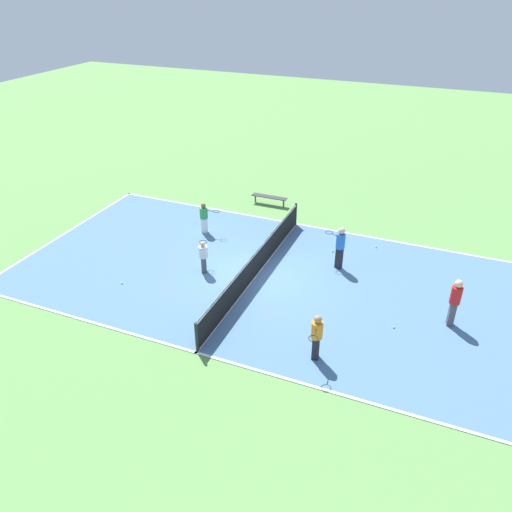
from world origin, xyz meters
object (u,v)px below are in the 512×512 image
(player_near_white, at_px, (203,255))
(tennis_ball_far_baseline, at_px, (122,283))
(player_near_blue, at_px, (340,245))
(tennis_net, at_px, (256,263))
(bench, at_px, (269,197))
(tennis_ball_midcourt, at_px, (376,247))
(player_coach_red, at_px, (455,299))
(player_far_green, at_px, (204,216))
(player_center_orange, at_px, (317,335))
(tennis_ball_left_sideline, at_px, (394,327))
(tennis_ball_near_net, at_px, (333,251))

(player_near_white, height_order, tennis_ball_far_baseline, player_near_white)
(player_near_blue, bearing_deg, tennis_net, 55.47)
(bench, height_order, player_near_blue, player_near_blue)
(bench, xyz_separation_m, tennis_ball_far_baseline, (9.19, -2.55, -0.34))
(tennis_ball_midcourt, bearing_deg, player_near_white, -52.26)
(player_coach_red, relative_size, player_far_green, 1.23)
(player_center_orange, xyz_separation_m, tennis_ball_left_sideline, (-2.46, 2.04, -0.89))
(player_coach_red, relative_size, player_center_orange, 1.11)
(tennis_ball_near_net, distance_m, tennis_ball_far_baseline, 8.86)
(player_far_green, distance_m, tennis_ball_far_baseline, 5.24)
(bench, xyz_separation_m, player_center_orange, (10.40, 5.57, 0.56))
(player_near_blue, bearing_deg, tennis_ball_far_baseline, 53.69)
(player_far_green, relative_size, tennis_ball_far_baseline, 21.44)
(tennis_net, relative_size, player_coach_red, 5.50)
(bench, xyz_separation_m, player_near_white, (7.18, -0.02, 0.40))
(player_far_green, height_order, player_near_blue, player_near_blue)
(bench, bearing_deg, player_near_white, -90.16)
(player_center_orange, bearing_deg, tennis_ball_near_net, -175.29)
(bench, xyz_separation_m, tennis_ball_near_net, (3.62, 4.34, -0.34))
(player_center_orange, xyz_separation_m, tennis_ball_far_baseline, (-1.20, -8.12, -0.89))
(player_coach_red, relative_size, player_near_blue, 0.98)
(player_near_blue, distance_m, tennis_ball_near_net, 1.65)
(bench, height_order, player_far_green, player_far_green)
(player_coach_red, distance_m, player_far_green, 11.30)
(tennis_ball_left_sideline, xyz_separation_m, tennis_ball_near_net, (-4.32, -3.27, 0.00))
(player_center_orange, distance_m, tennis_ball_near_net, 6.94)
(tennis_ball_left_sideline, relative_size, tennis_ball_far_baseline, 1.00)
(tennis_ball_far_baseline, bearing_deg, tennis_ball_midcourt, 127.98)
(bench, xyz_separation_m, tennis_ball_left_sideline, (7.94, 7.61, -0.34))
(player_center_orange, bearing_deg, player_far_green, -136.88)
(tennis_ball_left_sideline, distance_m, tennis_ball_near_net, 5.42)
(tennis_net, xyz_separation_m, tennis_ball_far_baseline, (2.57, -4.55, -0.52))
(bench, height_order, player_near_white, player_near_white)
(tennis_net, bearing_deg, player_coach_red, 87.04)
(tennis_net, distance_m, player_coach_red, 7.35)
(player_far_green, bearing_deg, player_center_orange, -53.02)
(player_center_orange, bearing_deg, player_near_blue, -178.41)
(bench, distance_m, player_near_blue, 6.87)
(player_coach_red, xyz_separation_m, player_near_white, (0.18, -9.35, -0.27))
(player_center_orange, bearing_deg, tennis_ball_far_baseline, -103.99)
(tennis_ball_left_sideline, bearing_deg, player_near_white, -95.74)
(bench, height_order, tennis_ball_left_sideline, bench)
(player_near_blue, bearing_deg, tennis_ball_near_net, -42.90)
(tennis_net, height_order, player_center_orange, player_center_orange)
(player_center_orange, xyz_separation_m, player_near_white, (-3.22, -5.59, -0.16))
(player_near_white, xyz_separation_m, tennis_ball_midcourt, (-4.65, 6.01, -0.73))
(player_near_white, height_order, tennis_ball_left_sideline, player_near_white)
(player_coach_red, bearing_deg, tennis_ball_left_sideline, -72.24)
(tennis_ball_far_baseline, bearing_deg, tennis_net, 119.49)
(player_near_white, bearing_deg, player_far_green, -0.18)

